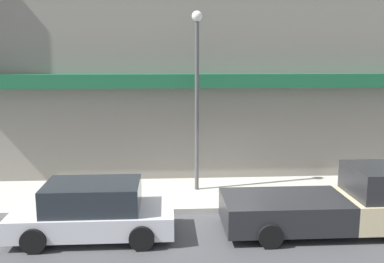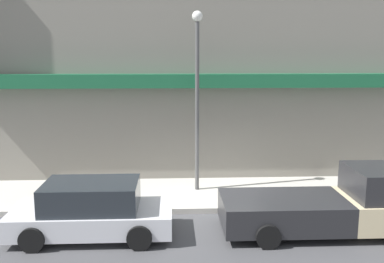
# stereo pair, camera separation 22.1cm
# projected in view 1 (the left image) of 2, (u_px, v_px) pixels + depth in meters

# --- Properties ---
(ground_plane) EXTENTS (80.00, 80.00, 0.00)m
(ground_plane) POSITION_uv_depth(u_px,v_px,m) (222.00, 213.00, 13.37)
(ground_plane) COLOR #424244
(sidewalk) EXTENTS (36.00, 3.37, 0.17)m
(sidewalk) POSITION_uv_depth(u_px,v_px,m) (216.00, 194.00, 15.01)
(sidewalk) COLOR #B7B2A8
(sidewalk) RESTS_ON ground
(building) EXTENTS (19.80, 3.80, 9.97)m
(building) POSITION_uv_depth(u_px,v_px,m) (207.00, 76.00, 17.41)
(building) COLOR gray
(building) RESTS_ON ground
(pickup_truck) EXTENTS (5.68, 2.22, 1.82)m
(pickup_truck) POSITION_uv_depth(u_px,v_px,m) (338.00, 204.00, 11.95)
(pickup_truck) COLOR beige
(pickup_truck) RESTS_ON ground
(parked_car) EXTENTS (4.33, 2.07, 1.52)m
(parked_car) POSITION_uv_depth(u_px,v_px,m) (93.00, 211.00, 11.54)
(parked_car) COLOR silver
(parked_car) RESTS_ON ground
(fire_hydrant) EXTENTS (0.19, 0.19, 0.59)m
(fire_hydrant) POSITION_uv_depth(u_px,v_px,m) (105.00, 193.00, 13.82)
(fire_hydrant) COLOR red
(fire_hydrant) RESTS_ON sidewalk
(street_lamp) EXTENTS (0.36, 0.36, 6.16)m
(street_lamp) POSITION_uv_depth(u_px,v_px,m) (197.00, 82.00, 14.56)
(street_lamp) COLOR #4C4C4C
(street_lamp) RESTS_ON sidewalk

